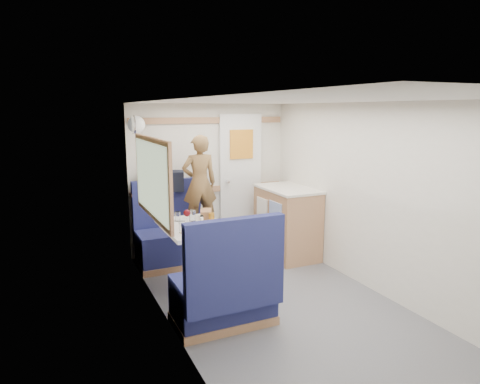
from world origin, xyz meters
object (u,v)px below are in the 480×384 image
tumbler_right (192,216)px  person (200,183)px  bench_near (225,294)px  galley_counter (287,222)px  bench_far (173,241)px  tumbler_mid (178,216)px  bread_loaf (206,214)px  beer_glass (212,217)px  duffel_bag (163,181)px  tumbler_left (182,227)px  cheese_block (206,227)px  pepper_grinder (202,219)px  dinette_table (194,239)px  tray (215,227)px  salt_grinder (202,221)px  wine_glass (187,214)px  dome_light (136,125)px  orange_fruit (225,225)px

tumbler_right → person: bearing=63.1°
bench_near → galley_counter: 2.04m
bench_far → tumbler_mid: bench_far is taller
bench_far → bread_loaf: size_ratio=4.71×
beer_glass → duffel_bag: bearing=103.5°
bench_near → beer_glass: (0.23, 0.93, 0.47)m
tumbler_left → beer_glass: (0.41, 0.27, -0.01)m
beer_glass → cheese_block: bearing=-119.4°
bench_near → pepper_grinder: size_ratio=12.27×
person → tumbler_right: (-0.27, -0.54, -0.26)m
person → bread_loaf: (-0.10, -0.48, -0.27)m
dinette_table → cheese_block: size_ratio=8.88×
tray → bread_loaf: (0.06, 0.44, 0.04)m
salt_grinder → wine_glass: bearing=146.3°
beer_glass → tumbler_left: bearing=-146.5°
bench_far → bench_near: 1.73m
wine_glass → tumbler_mid: 0.22m
person → salt_grinder: size_ratio=13.06×
tumbler_right → dinette_table: bearing=-104.4°
person → galley_counter: bearing=175.8°
tumbler_right → tumbler_mid: bearing=154.6°
beer_glass → pepper_grinder: size_ratio=1.14×
person → tumbler_mid: 0.69m
duffel_bag → salt_grinder: size_ratio=5.81×
tumbler_mid → beer_glass: tumbler_mid is taller
pepper_grinder → dome_light: bearing=122.7°
orange_fruit → salt_grinder: bearing=120.0°
bench_near → cheese_block: (0.05, 0.62, 0.46)m
salt_grinder → bread_loaf: bread_loaf is taller
dinette_table → tumbler_right: size_ratio=7.71×
duffel_bag → salt_grinder: duffel_bag is taller
galley_counter → salt_grinder: bearing=-156.9°
beer_glass → person: bearing=81.7°
bench_far → bread_loaf: bench_far is taller
tumbler_right → bread_loaf: tumbler_right is taller
duffel_bag → tumbler_mid: size_ratio=5.11×
orange_fruit → salt_grinder: (-0.15, 0.26, -0.01)m
dome_light → pepper_grinder: size_ratio=2.34×
tray → salt_grinder: (-0.09, 0.15, 0.04)m
galley_counter → tumbler_right: size_ratio=7.71×
salt_grinder → tumbler_mid: bearing=120.7°
bench_far → wine_glass: 0.99m
cheese_block → wine_glass: size_ratio=0.62×
orange_fruit → tumbler_right: size_ratio=0.63×
beer_glass → salt_grinder: (-0.15, -0.11, -0.00)m
cheese_block → tumbler_right: bearing=90.9°
bench_far → dome_light: dome_light is taller
cheese_block → wine_glass: 0.32m
bread_loaf → dinette_table: bearing=-133.2°
duffel_bag → bread_loaf: 0.95m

